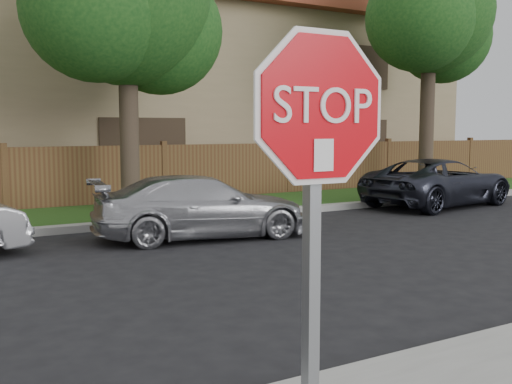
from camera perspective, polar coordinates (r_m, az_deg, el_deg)
far_curb at (r=12.23m, az=-20.69°, el=-3.59°), size 70.00×0.30×0.15m
grass_strip at (r=13.85m, az=-21.82°, el=-2.60°), size 70.00×3.00×0.12m
fence at (r=15.34m, az=-22.80°, el=0.96°), size 70.00×0.12×1.60m
tree_mid at (r=14.33m, az=-12.00°, el=17.35°), size 4.80×3.90×7.35m
tree_right at (r=19.61m, az=16.58°, el=16.21°), size 4.80×3.90×8.20m
stop_sign at (r=2.83m, az=5.90°, el=1.52°), size 1.01×0.13×2.55m
sedan_right at (r=11.23m, az=-5.17°, el=-1.40°), size 4.26×2.25×1.18m
sedan_far_right at (r=16.48m, az=17.04°, el=0.89°), size 4.77×2.72×1.25m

